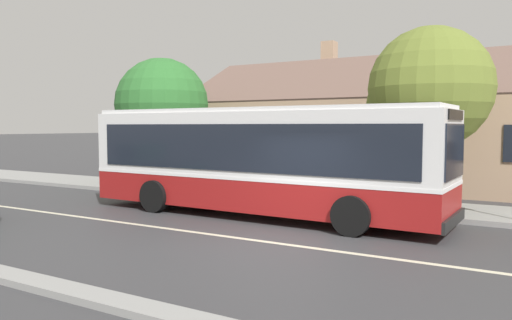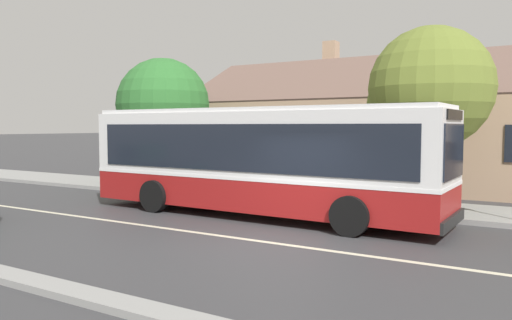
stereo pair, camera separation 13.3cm
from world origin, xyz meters
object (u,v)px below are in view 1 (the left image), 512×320
at_px(transit_bus, 259,158).
at_px(street_tree_primary, 424,94).
at_px(bench_by_building, 123,176).
at_px(street_tree_secondary, 162,108).

height_order(transit_bus, street_tree_primary, street_tree_primary).
distance_m(transit_bus, bench_by_building, 8.61).
distance_m(transit_bus, street_tree_primary, 5.88).
bearing_deg(transit_bus, street_tree_primary, 45.09).
bearing_deg(bench_by_building, transit_bus, -17.16).
relative_size(transit_bus, street_tree_primary, 1.91).
bearing_deg(street_tree_secondary, transit_bus, -28.40).
distance_m(transit_bus, street_tree_secondary, 8.18).
relative_size(street_tree_primary, street_tree_secondary, 1.04).
relative_size(bench_by_building, street_tree_secondary, 0.31).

